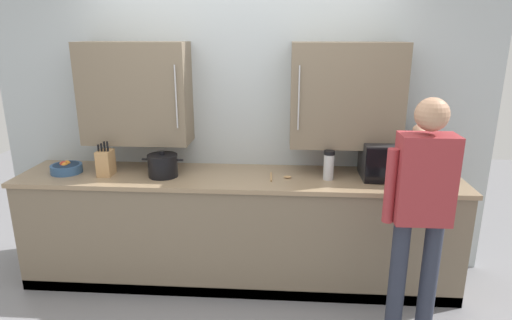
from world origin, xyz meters
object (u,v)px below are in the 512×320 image
Objects in this scene: thermos_flask at (329,165)px; wooden_spoon at (280,177)px; fruit_bowl at (66,168)px; knife_block at (106,162)px; person_figure at (421,206)px; microwave_oven at (396,160)px; stock_pot at (163,165)px.

wooden_spoon is (-0.38, 0.00, -0.11)m from thermos_flask.
wooden_spoon is at bearing -0.34° from fruit_bowl.
knife_block is (-1.79, -0.02, -0.01)m from thermos_flask.
person_figure reaches higher than fruit_bowl.
microwave_oven is at bearing 4.47° from wooden_spoon.
fruit_bowl is 0.87× the size of knife_block.
knife_block is 0.17× the size of person_figure.
fruit_bowl is at bearing 179.61° from thermos_flask.
person_figure reaches higher than wooden_spoon.
thermos_flask is at bearing -0.39° from fruit_bowl.
person_figure is at bearing -20.59° from stock_pot.
fruit_bowl is at bearing 174.62° from knife_block.
microwave_oven reaches higher than thermos_flask.
wooden_spoon is at bearing 141.35° from person_figure.
person_figure is at bearing -16.65° from knife_block.
knife_block is at bearing -179.41° from thermos_flask.
thermos_flask reaches higher than fruit_bowl.
person_figure reaches higher than microwave_oven.
fruit_bowl is 2.14m from thermos_flask.
stock_pot reaches higher than fruit_bowl.
stock_pot is at bearing -0.11° from knife_block.
stock_pot is (-1.85, -0.09, -0.05)m from microwave_oven.
microwave_oven is 0.34× the size of person_figure.
fruit_bowl is 1.76m from wooden_spoon.
microwave_oven is at bearing 88.29° from person_figure.
wooden_spoon is 1.41m from knife_block.
stock_pot is at bearing 159.41° from person_figure.
stock_pot is (-1.32, -0.02, -0.03)m from thermos_flask.
thermos_flask is at bearing -0.64° from wooden_spoon.
knife_block reaches higher than thermos_flask.
microwave_oven is 2.31× the size of fruit_bowl.
microwave_oven is at bearing 8.11° from thermos_flask.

